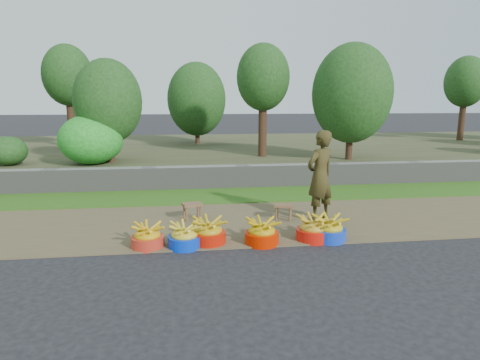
{
  "coord_description": "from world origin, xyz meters",
  "views": [
    {
      "loc": [
        -1.28,
        -5.39,
        2.09
      ],
      "look_at": [
        -0.42,
        1.3,
        0.75
      ],
      "focal_mm": 30.0,
      "sensor_mm": 36.0,
      "label": 1
    }
  ],
  "objects": [
    {
      "name": "ground_plane",
      "position": [
        0.0,
        0.0,
        0.0
      ],
      "size": [
        120.0,
        120.0,
        0.0
      ],
      "primitive_type": "plane",
      "color": "black",
      "rests_on": "ground"
    },
    {
      "name": "dirt_shoulder",
      "position": [
        0.0,
        1.25,
        0.01
      ],
      "size": [
        80.0,
        2.5,
        0.02
      ],
      "primitive_type": "cube",
      "color": "brown",
      "rests_on": "ground"
    },
    {
      "name": "grass_verge",
      "position": [
        0.0,
        3.25,
        0.02
      ],
      "size": [
        80.0,
        1.5,
        0.04
      ],
      "primitive_type": "cube",
      "color": "#2F5D17",
      "rests_on": "ground"
    },
    {
      "name": "retaining_wall",
      "position": [
        0.0,
        4.1,
        0.28
      ],
      "size": [
        80.0,
        0.35,
        0.55
      ],
      "primitive_type": "cube",
      "color": "slate",
      "rests_on": "ground"
    },
    {
      "name": "earth_bank",
      "position": [
        0.0,
        9.0,
        0.25
      ],
      "size": [
        80.0,
        10.0,
        0.5
      ],
      "primitive_type": "cube",
      "color": "#3E4025",
      "rests_on": "ground"
    },
    {
      "name": "vegetation",
      "position": [
        -1.56,
        6.82,
        2.31
      ],
      "size": [
        30.25,
        7.05,
        4.05
      ],
      "color": "#321F13",
      "rests_on": "earth_bank"
    },
    {
      "name": "basin_a",
      "position": [
        -1.9,
        0.23,
        0.16
      ],
      "size": [
        0.47,
        0.47,
        0.35
      ],
      "color": "red",
      "rests_on": "ground"
    },
    {
      "name": "basin_b",
      "position": [
        -1.37,
        0.17,
        0.16
      ],
      "size": [
        0.48,
        0.48,
        0.36
      ],
      "color": "#0531CA",
      "rests_on": "ground"
    },
    {
      "name": "basin_c",
      "position": [
        -1.02,
        0.29,
        0.17
      ],
      "size": [
        0.52,
        0.52,
        0.39
      ],
      "color": "#B91606",
      "rests_on": "ground"
    },
    {
      "name": "basin_d",
      "position": [
        -0.24,
        0.18,
        0.17
      ],
      "size": [
        0.5,
        0.5,
        0.37
      ],
      "color": "#BF1B00",
      "rests_on": "ground"
    },
    {
      "name": "basin_e",
      "position": [
        0.56,
        0.23,
        0.17
      ],
      "size": [
        0.51,
        0.51,
        0.38
      ],
      "color": "red",
      "rests_on": "ground"
    },
    {
      "name": "basin_f",
      "position": [
        0.8,
        0.2,
        0.17
      ],
      "size": [
        0.51,
        0.51,
        0.38
      ],
      "color": "#1236C2",
      "rests_on": "ground"
    },
    {
      "name": "stool_left",
      "position": [
        -1.25,
        1.5,
        0.25
      ],
      "size": [
        0.39,
        0.33,
        0.29
      ],
      "rotation": [
        0.0,
        0.0,
        0.26
      ],
      "color": "brown",
      "rests_on": "dirt_shoulder"
    },
    {
      "name": "stool_right",
      "position": [
        0.35,
        1.28,
        0.24
      ],
      "size": [
        0.37,
        0.32,
        0.27
      ],
      "rotation": [
        0.0,
        0.0,
        -0.32
      ],
      "color": "brown",
      "rests_on": "dirt_shoulder"
    },
    {
      "name": "vendor_woman",
      "position": [
        0.96,
        1.19,
        0.81
      ],
      "size": [
        0.69,
        0.62,
        1.58
      ],
      "primitive_type": "imported",
      "rotation": [
        0.0,
        0.0,
        3.67
      ],
      "color": "black",
      "rests_on": "dirt_shoulder"
    }
  ]
}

